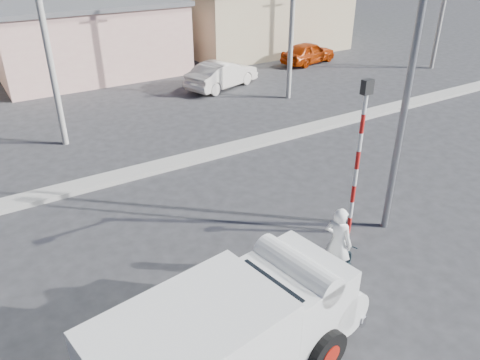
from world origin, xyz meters
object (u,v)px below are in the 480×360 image
truck (238,331)px  cyclist (337,253)px  car_cream (222,74)px  bicycle (335,269)px  traffic_pole (359,148)px  streetlight (410,51)px  car_red (308,53)px

truck → cyclist: (3.32, 1.07, -0.30)m
truck → car_cream: bearing=52.2°
bicycle → traffic_pole: 3.15m
traffic_pole → car_cream: bearing=74.4°
car_cream → streetlight: (-2.90, -14.06, 4.25)m
traffic_pole → streetlight: 2.56m
truck → traffic_pole: size_ratio=1.26×
truck → cyclist: 3.50m
cyclist → car_red: bearing=-58.6°
cyclist → streetlight: size_ratio=0.20×
bicycle → car_red: (12.91, 16.86, 0.21)m
bicycle → car_red: size_ratio=0.45×
truck → car_cream: size_ratio=1.27×
cyclist → car_cream: size_ratio=0.42×
bicycle → traffic_pole: bearing=-73.4°
car_red → traffic_pole: bearing=132.9°
truck → traffic_pole: bearing=17.0°
bicycle → cyclist: size_ratio=0.97×
truck → bicycle: truck is taller
cyclist → streetlight: streetlight is taller
car_cream → streetlight: bearing=149.7°
truck → car_cream: (8.99, 16.26, -0.49)m
car_cream → traffic_pole: 14.41m
car_cream → traffic_pole: bearing=145.7°
cyclist → traffic_pole: size_ratio=0.42×
car_cream → streetlight: size_ratio=0.48×
bicycle → streetlight: size_ratio=0.20×
cyclist → truck: bearing=86.8°
truck → car_red: 24.19m
car_red → truck: bearing=126.4°
truck → car_red: size_ratio=1.39×
car_red → bicycle: bearing=131.1°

